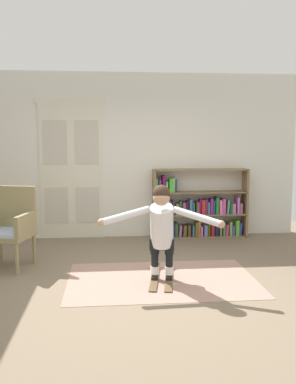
{
  "coord_description": "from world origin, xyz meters",
  "views": [
    {
      "loc": [
        -0.38,
        -4.84,
        1.77
      ],
      "look_at": [
        0.13,
        0.67,
        1.05
      ],
      "focal_mm": 38.99,
      "sensor_mm": 36.0,
      "label": 1
    }
  ],
  "objects_px": {
    "skis_pair": "(162,277)",
    "person_skier": "(162,225)",
    "wicker_chair": "(10,225)",
    "bookshelf": "(197,210)"
  },
  "relations": [
    {
      "from": "wicker_chair",
      "to": "person_skier",
      "type": "xyz_separation_m",
      "value": [
        1.99,
        -0.9,
        0.15
      ]
    },
    {
      "from": "bookshelf",
      "to": "wicker_chair",
      "type": "distance_m",
      "value": 3.28
    },
    {
      "from": "wicker_chair",
      "to": "bookshelf",
      "type": "bearing_deg",
      "value": 26.53
    },
    {
      "from": "bookshelf",
      "to": "wicker_chair",
      "type": "height_order",
      "value": "bookshelf"
    },
    {
      "from": "skis_pair",
      "to": "bookshelf",
      "type": "bearing_deg",
      "value": 67.4
    },
    {
      "from": "skis_pair",
      "to": "person_skier",
      "type": "distance_m",
      "value": 0.73
    },
    {
      "from": "skis_pair",
      "to": "person_skier",
      "type": "xyz_separation_m",
      "value": [
        -0.03,
        -0.17,
        0.71
      ]
    },
    {
      "from": "person_skier",
      "to": "bookshelf",
      "type": "bearing_deg",
      "value": 68.28
    },
    {
      "from": "bookshelf",
      "to": "person_skier",
      "type": "distance_m",
      "value": 2.56
    },
    {
      "from": "wicker_chair",
      "to": "person_skier",
      "type": "bearing_deg",
      "value": -24.39
    }
  ]
}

